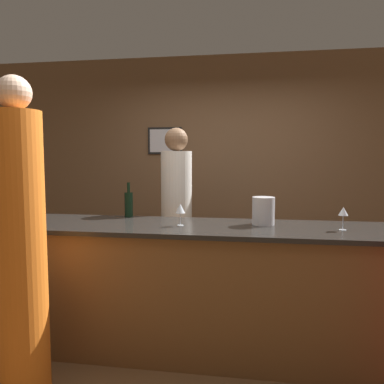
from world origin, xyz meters
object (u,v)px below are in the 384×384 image
Objects in this scene: guest_1 at (20,250)px; wine_bottle_0 at (129,204)px; ice_bucket at (263,211)px; bartender at (177,226)px.

wine_bottle_0 is (0.35, 1.08, 0.16)m from guest_1.
ice_bucket is at bearing -10.59° from wine_bottle_0.
wine_bottle_0 reaches higher than ice_bucket.
guest_1 is 1.75m from ice_bucket.
guest_1 is at bearing -107.85° from wine_bottle_0.
bartender is 8.37× the size of ice_bucket.
guest_1 reaches higher than ice_bucket.
bartender is 5.94× the size of wine_bottle_0.
bartender reaches higher than wine_bottle_0.
bartender is at bearing 143.13° from ice_bucket.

